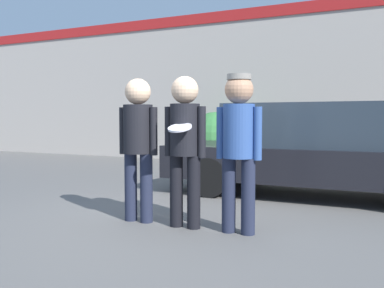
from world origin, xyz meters
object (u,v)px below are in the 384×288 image
at_px(person_left, 138,137).
at_px(parked_car_near, 310,150).
at_px(shrub, 215,138).
at_px(person_right, 239,138).
at_px(person_middle_with_frisbee, 185,138).

bearing_deg(person_left, parked_car_near, 59.80).
distance_m(person_left, shrub, 6.38).
relative_size(person_left, parked_car_near, 0.38).
xyz_separation_m(person_right, parked_car_near, (0.28, 2.63, -0.30)).
bearing_deg(person_middle_with_frisbee, shrub, 109.47).
xyz_separation_m(parked_car_near, shrub, (-3.10, 3.54, -0.03)).
distance_m(person_right, shrub, 6.79).
xyz_separation_m(person_left, person_middle_with_frisbee, (0.63, -0.02, -0.00)).
height_order(parked_car_near, shrub, parked_car_near).
bearing_deg(parked_car_near, person_left, -120.20).
relative_size(person_right, parked_car_near, 0.38).
relative_size(person_left, shrub, 1.22).
bearing_deg(person_middle_with_frisbee, parked_car_near, 71.14).
bearing_deg(parked_car_near, person_middle_with_frisbee, -108.86).
bearing_deg(person_left, shrub, 104.18).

